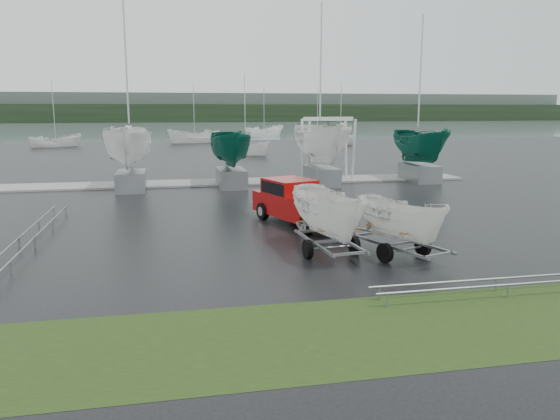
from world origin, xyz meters
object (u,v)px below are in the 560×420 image
Objects in this scene: pickup_truck at (297,201)px; trailer_hitched at (403,185)px; trailer_parked at (330,171)px; boat_hoist at (328,140)px.

pickup_truck is 6.29m from trailer_hitched.
pickup_truck is at bearing 83.22° from trailer_parked.
trailer_hitched reaches higher than pickup_truck.
trailer_hitched is 1.04× the size of boat_hoist.
pickup_truck is at bearing -111.65° from boat_hoist.
trailer_parked reaches higher than pickup_truck.
trailer_parked is 1.21× the size of boat_hoist.
trailer_parked is (-0.16, -5.06, 1.80)m from pickup_truck.
trailer_hitched is 2.28m from trailer_parked.
trailer_hitched is (1.97, -5.80, 1.42)m from pickup_truck.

